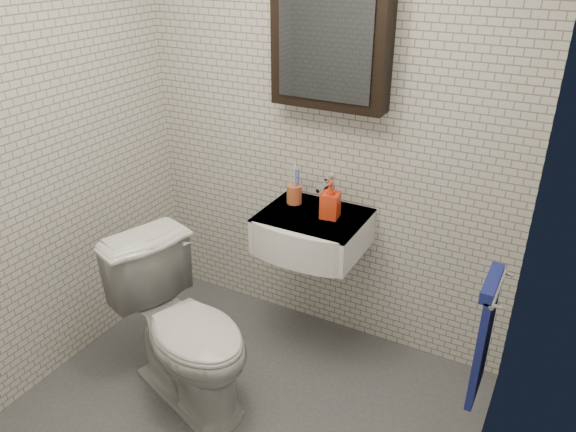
% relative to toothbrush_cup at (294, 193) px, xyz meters
% --- Properties ---
extents(ground, '(2.20, 2.00, 0.01)m').
position_rel_toothbrush_cup_xyz_m(ground, '(0.11, -0.86, -0.90)').
color(ground, '#484A4F').
rests_on(ground, ground).
extents(room_shell, '(2.22, 2.02, 2.51)m').
position_rel_toothbrush_cup_xyz_m(room_shell, '(0.11, -0.86, 0.56)').
color(room_shell, silver).
rests_on(room_shell, ground).
extents(washbasin, '(0.55, 0.50, 0.20)m').
position_rel_toothbrush_cup_xyz_m(washbasin, '(0.16, -0.12, -0.15)').
color(washbasin, white).
rests_on(washbasin, room_shell).
extents(faucet, '(0.06, 0.20, 0.15)m').
position_rel_toothbrush_cup_xyz_m(faucet, '(0.16, 0.07, 0.01)').
color(faucet, silver).
rests_on(faucet, washbasin).
extents(mirror_cabinet, '(0.60, 0.15, 0.60)m').
position_rel_toothbrush_cup_xyz_m(mirror_cabinet, '(0.16, 0.07, 0.79)').
color(mirror_cabinet, black).
rests_on(mirror_cabinet, room_shell).
extents(towel_rail, '(0.09, 0.30, 0.58)m').
position_rel_toothbrush_cup_xyz_m(towel_rail, '(1.15, -0.51, -0.18)').
color(towel_rail, silver).
rests_on(towel_rail, room_shell).
extents(toothbrush_cup, '(0.11, 0.11, 0.23)m').
position_rel_toothbrush_cup_xyz_m(toothbrush_cup, '(0.00, 0.00, 0.00)').
color(toothbrush_cup, '#CA5F32').
rests_on(toothbrush_cup, washbasin).
extents(soap_bottle, '(0.11, 0.11, 0.21)m').
position_rel_toothbrush_cup_xyz_m(soap_bottle, '(0.25, -0.07, 0.05)').
color(soap_bottle, orange).
rests_on(soap_bottle, washbasin).
extents(toilet, '(0.93, 0.71, 0.84)m').
position_rel_toothbrush_cup_xyz_m(toilet, '(-0.21, -0.77, -0.49)').
color(toilet, silver).
rests_on(toilet, ground).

